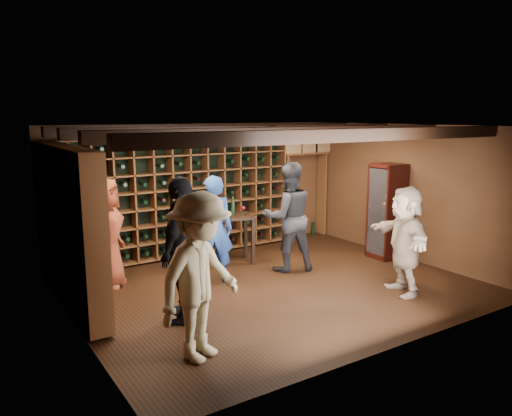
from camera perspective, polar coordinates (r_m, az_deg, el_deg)
ground at (r=7.99m, az=2.01°, el=-8.91°), size 6.00×6.00×0.00m
room_shell at (r=7.57m, az=1.90°, el=8.73°), size 6.00×6.00×6.00m
wine_rack_back at (r=9.43m, az=-8.71°, el=1.23°), size 4.65×0.30×2.20m
wine_rack_left at (r=7.31m, az=-20.42°, el=-2.05°), size 0.30×2.65×2.20m
crate_shelf at (r=10.88m, az=5.53°, el=4.78°), size 1.20×0.32×2.07m
display_cabinet at (r=9.65m, az=14.70°, el=-0.55°), size 0.55×0.50×1.75m
man_blue_shirt at (r=7.97m, az=-4.91°, el=-2.46°), size 0.75×0.63×1.74m
man_grey_suit at (r=8.58m, az=3.69°, el=-1.02°), size 1.08×0.94×1.88m
guest_red_floral at (r=8.05m, az=-16.77°, el=-2.81°), size 0.95×1.00×1.72m
guest_woman_black at (r=6.51m, az=-8.31°, el=-4.73°), size 1.15×1.09×1.92m
guest_khaki at (r=5.49m, az=-6.40°, el=-7.86°), size 1.39×1.14×1.87m
guest_beige at (r=7.80m, az=16.64°, el=-3.54°), size 1.01×1.59×1.64m
tasting_table at (r=8.98m, az=-4.08°, el=-1.56°), size 1.28×0.87×1.16m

